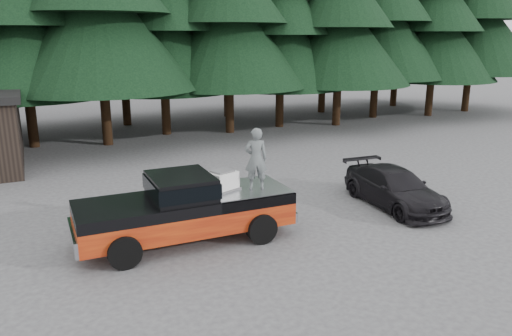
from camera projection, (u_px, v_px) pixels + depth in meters
name	position (u px, v px, depth m)	size (l,w,h in m)	color
ground	(227.00, 245.00, 13.59)	(120.00, 120.00, 0.00)	#454547
pickup_truck	(186.00, 218.00, 13.70)	(6.00, 2.04, 1.33)	#C44111
truck_cab	(181.00, 186.00, 13.41)	(1.66, 1.90, 0.59)	black
air_compressor	(222.00, 181.00, 13.95)	(0.74, 0.62, 0.51)	white
man_on_bed	(256.00, 159.00, 13.87)	(0.64, 0.42, 1.76)	#596061
parked_car	(395.00, 188.00, 16.56)	(1.75, 4.31, 1.25)	black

